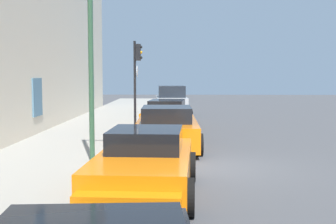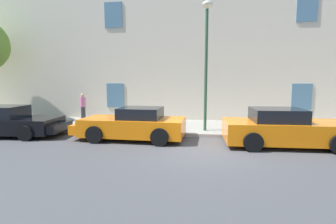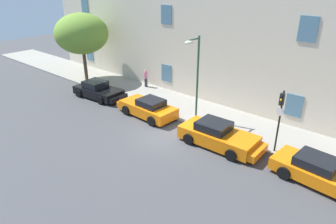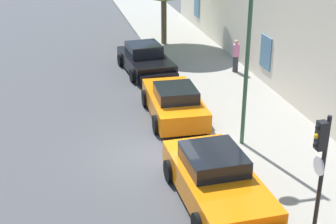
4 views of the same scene
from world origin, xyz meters
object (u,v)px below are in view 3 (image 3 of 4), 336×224
at_px(sportscar_red_lead, 99,91).
at_px(sportscar_yellow_flank, 147,108).
at_px(sportscar_tail_end, 326,175).
at_px(tree_near_kerb, 82,34).
at_px(street_lamp, 194,65).
at_px(pedestrian_admiring, 146,78).
at_px(traffic_light, 280,111).
at_px(sportscar_white_middle, 221,137).

xyz_separation_m(sportscar_red_lead, sportscar_yellow_flank, (5.49, 0.02, 0.03)).
xyz_separation_m(sportscar_tail_end, tree_near_kerb, (-22.33, 2.07, 3.93)).
relative_size(sportscar_tail_end, street_lamp, 0.91).
distance_m(street_lamp, pedestrian_admiring, 8.58).
bearing_deg(pedestrian_admiring, traffic_light, -13.33).
bearing_deg(sportscar_red_lead, sportscar_white_middle, -1.20).
distance_m(sportscar_red_lead, traffic_light, 14.88).
bearing_deg(street_lamp, traffic_light, -2.24).
bearing_deg(sportscar_white_middle, sportscar_tail_end, 1.29).
relative_size(sportscar_red_lead, street_lamp, 0.82).
distance_m(sportscar_yellow_flank, sportscar_tail_end, 12.25).
relative_size(sportscar_red_lead, tree_near_kerb, 0.76).
xyz_separation_m(sportscar_red_lead, sportscar_white_middle, (11.91, -0.25, 0.04)).
distance_m(sportscar_red_lead, street_lamp, 9.47).
bearing_deg(traffic_light, sportscar_white_middle, -154.91).
relative_size(sportscar_white_middle, pedestrian_admiring, 3.16).
distance_m(sportscar_white_middle, traffic_light, 3.68).
distance_m(sportscar_red_lead, pedestrian_admiring, 4.43).
xyz_separation_m(traffic_light, pedestrian_admiring, (-13.42, 3.18, -1.69)).
bearing_deg(sportscar_red_lead, tree_near_kerb, 156.95).
bearing_deg(sportscar_tail_end, pedestrian_admiring, 165.20).
height_order(sportscar_yellow_flank, sportscar_white_middle, sportscar_white_middle).
relative_size(sportscar_yellow_flank, sportscar_white_middle, 0.93).
height_order(sportscar_tail_end, pedestrian_admiring, pedestrian_admiring).
relative_size(sportscar_tail_end, tree_near_kerb, 0.84).
bearing_deg(sportscar_tail_end, tree_near_kerb, 174.70).
relative_size(sportscar_tail_end, pedestrian_admiring, 3.25).
height_order(sportscar_yellow_flank, pedestrian_admiring, pedestrian_admiring).
height_order(sportscar_tail_end, street_lamp, street_lamp).
xyz_separation_m(traffic_light, street_lamp, (-6.00, 0.23, 1.47)).
bearing_deg(street_lamp, sportscar_yellow_flank, -158.39).
distance_m(sportscar_red_lead, tree_near_kerb, 6.35).
bearing_deg(tree_near_kerb, sportscar_tail_end, -5.30).
relative_size(tree_near_kerb, pedestrian_admiring, 3.87).
height_order(sportscar_red_lead, sportscar_white_middle, sportscar_white_middle).
relative_size(sportscar_yellow_flank, traffic_light, 1.29).
distance_m(sportscar_tail_end, traffic_light, 3.86).
bearing_deg(traffic_light, sportscar_yellow_flank, -173.58).
xyz_separation_m(sportscar_yellow_flank, pedestrian_admiring, (-4.22, 4.22, 0.35)).
height_order(sportscar_white_middle, sportscar_tail_end, sportscar_white_middle).
distance_m(tree_near_kerb, traffic_light, 19.40).
distance_m(sportscar_tail_end, tree_near_kerb, 22.77).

